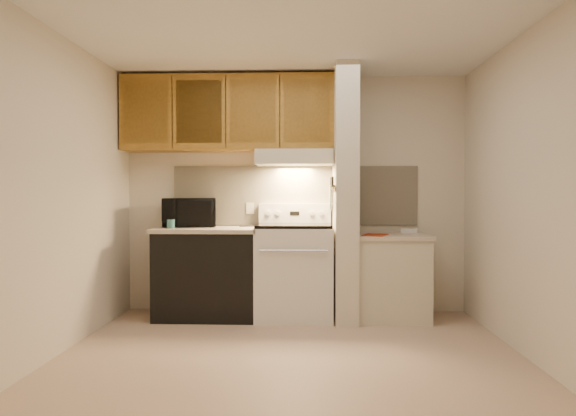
{
  "coord_description": "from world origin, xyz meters",
  "views": [
    {
      "loc": [
        0.12,
        -4.0,
        1.24
      ],
      "look_at": [
        -0.05,
        0.75,
        1.12
      ],
      "focal_mm": 32.0,
      "sensor_mm": 36.0,
      "label": 1
    }
  ],
  "objects": [
    {
      "name": "cab_gap_a",
      "position": [
        -1.23,
        1.16,
        2.08
      ],
      "size": [
        0.01,
        0.01,
        0.73
      ],
      "primitive_type": "cube",
      "color": "black",
      "rests_on": "upper_cabinets"
    },
    {
      "name": "range_display",
      "position": [
        0.0,
        1.4,
        1.05
      ],
      "size": [
        0.1,
        0.01,
        0.04
      ],
      "primitive_type": "cube",
      "color": "black",
      "rests_on": "range_backguard"
    },
    {
      "name": "knife_handle_a",
      "position": [
        0.38,
        0.95,
        1.37
      ],
      "size": [
        0.02,
        0.02,
        0.1
      ],
      "primitive_type": "cylinder",
      "color": "black",
      "rests_on": "knife_strip"
    },
    {
      "name": "cab_door_c",
      "position": [
        -0.42,
        1.17,
        2.08
      ],
      "size": [
        0.46,
        0.01,
        0.63
      ],
      "primitive_type": "cube",
      "color": "olive",
      "rests_on": "upper_cabinets"
    },
    {
      "name": "red_folder",
      "position": [
        0.79,
        1.0,
        0.85
      ],
      "size": [
        0.29,
        0.34,
        0.01
      ],
      "primitive_type": "cube",
      "rotation": [
        0.0,
        0.0,
        -0.37
      ],
      "color": "#98290E",
      "rests_on": "right_countertop"
    },
    {
      "name": "cab_door_d",
      "position": [
        0.13,
        1.17,
        2.08
      ],
      "size": [
        0.46,
        0.01,
        0.63
      ],
      "primitive_type": "cube",
      "color": "olive",
      "rests_on": "upper_cabinets"
    },
    {
      "name": "upper_cabinets",
      "position": [
        -0.69,
        1.32,
        2.08
      ],
      "size": [
        2.18,
        0.33,
        0.77
      ],
      "primitive_type": "cube",
      "color": "olive",
      "rests_on": "wall_back"
    },
    {
      "name": "knife_blade_c",
      "position": [
        0.38,
        1.11,
        1.2
      ],
      "size": [
        0.01,
        0.04,
        0.2
      ],
      "primitive_type": "cube",
      "color": "silver",
      "rests_on": "knife_strip"
    },
    {
      "name": "knife_handle_d",
      "position": [
        0.38,
        1.19,
        1.37
      ],
      "size": [
        0.02,
        0.02,
        0.1
      ],
      "primitive_type": "cylinder",
      "color": "black",
      "rests_on": "knife_strip"
    },
    {
      "name": "range_knob_left_inner",
      "position": [
        -0.18,
        1.4,
        1.05
      ],
      "size": [
        0.05,
        0.02,
        0.05
      ],
      "primitive_type": "cylinder",
      "rotation": [
        1.57,
        0.0,
        0.0
      ],
      "color": "silver",
      "rests_on": "range_backguard"
    },
    {
      "name": "left_countertop",
      "position": [
        -0.88,
        1.17,
        0.89
      ],
      "size": [
        1.04,
        0.67,
        0.04
      ],
      "primitive_type": "cube",
      "color": "beige",
      "rests_on": "dishwasher_front"
    },
    {
      "name": "backsplash",
      "position": [
        0.0,
        1.49,
        1.24
      ],
      "size": [
        2.6,
        0.02,
        0.63
      ],
      "primitive_type": "cube",
      "color": "beige",
      "rests_on": "wall_back"
    },
    {
      "name": "right_cab_base",
      "position": [
        0.97,
        1.15,
        0.4
      ],
      "size": [
        0.7,
        0.6,
        0.81
      ],
      "primitive_type": "cube",
      "color": "beige",
      "rests_on": "floor"
    },
    {
      "name": "wall_left",
      "position": [
        -1.8,
        0.0,
        1.25
      ],
      "size": [
        0.02,
        3.0,
        2.5
      ],
      "primitive_type": "cube",
      "color": "beige",
      "rests_on": "floor"
    },
    {
      "name": "range_backguard",
      "position": [
        0.0,
        1.44,
        1.05
      ],
      "size": [
        0.76,
        0.08,
        0.2
      ],
      "primitive_type": "cube",
      "color": "silver",
      "rests_on": "range_body"
    },
    {
      "name": "range_knob_left_outer",
      "position": [
        -0.28,
        1.4,
        1.05
      ],
      "size": [
        0.05,
        0.02,
        0.05
      ],
      "primitive_type": "cylinder",
      "rotation": [
        1.57,
        0.0,
        0.0
      ],
      "color": "silver",
      "rests_on": "range_backguard"
    },
    {
      "name": "outlet",
      "position": [
        -0.48,
        1.48,
        1.1
      ],
      "size": [
        0.08,
        0.01,
        0.12
      ],
      "primitive_type": "cube",
      "color": "beige",
      "rests_on": "backsplash"
    },
    {
      "name": "range_knob_right_outer",
      "position": [
        0.28,
        1.4,
        1.05
      ],
      "size": [
        0.05,
        0.02,
        0.05
      ],
      "primitive_type": "cylinder",
      "rotation": [
        1.57,
        0.0,
        0.0
      ],
      "color": "silver",
      "rests_on": "range_backguard"
    },
    {
      "name": "hood_lip",
      "position": [
        0.0,
        1.07,
        1.58
      ],
      "size": [
        0.78,
        0.04,
        0.06
      ],
      "primitive_type": "cube",
      "color": "beige",
      "rests_on": "range_hood"
    },
    {
      "name": "range_knob_right_inner",
      "position": [
        0.18,
        1.4,
        1.05
      ],
      "size": [
        0.05,
        0.02,
        0.05
      ],
      "primitive_type": "cylinder",
      "rotation": [
        1.57,
        0.0,
        0.0
      ],
      "color": "silver",
      "rests_on": "range_backguard"
    },
    {
      "name": "teal_jar",
      "position": [
        -1.23,
        1.06,
        0.95
      ],
      "size": [
        0.09,
        0.09,
        0.09
      ],
      "primitive_type": "cylinder",
      "rotation": [
        0.0,
        0.0,
        0.13
      ],
      "color": "#316A6B",
      "rests_on": "left_countertop"
    },
    {
      "name": "knife_handle_e",
      "position": [
        0.38,
        1.27,
        1.37
      ],
      "size": [
        0.02,
        0.02,
        0.1
      ],
      "primitive_type": "cylinder",
      "color": "black",
      "rests_on": "knife_strip"
    },
    {
      "name": "knife_handle_b",
      "position": [
        0.38,
        1.02,
        1.37
      ],
      "size": [
        0.02,
        0.02,
        0.1
      ],
      "primitive_type": "cylinder",
      "color": "black",
      "rests_on": "knife_strip"
    },
    {
      "name": "cab_door_a",
      "position": [
        -1.51,
        1.17,
        2.08
      ],
      "size": [
        0.46,
        0.01,
        0.63
      ],
      "primitive_type": "cube",
      "color": "olive",
      "rests_on": "upper_cabinets"
    },
    {
      "name": "knife_blade_d",
      "position": [
        0.38,
        1.18,
        1.22
      ],
      "size": [
        0.01,
        0.04,
        0.16
      ],
      "primitive_type": "cube",
      "color": "silver",
      "rests_on": "knife_strip"
    },
    {
      "name": "floor",
      "position": [
        0.0,
        0.0,
        0.0
      ],
      "size": [
        3.6,
        3.6,
        0.0
      ],
      "primitive_type": "plane",
      "color": "tan",
      "rests_on": "ground"
    },
    {
      "name": "cab_gap_b",
      "position": [
        -0.69,
        1.16,
        2.08
      ],
      "size": [
        0.01,
        0.01,
        0.73
      ],
      "primitive_type": "cube",
      "color": "black",
      "rests_on": "upper_cabinets"
    },
    {
      "name": "ceiling",
      "position": [
        0.0,
        0.0,
        2.5
      ],
      "size": [
        3.6,
        3.6,
        0.0
      ],
      "primitive_type": "plane",
      "rotation": [
        3.14,
        0.0,
        0.0
      ],
      "color": "white",
      "rests_on": "wall_back"
    },
    {
      "name": "knife_strip",
      "position": [
        0.39,
        1.1,
        1.32
      ],
      "size": [
        0.02,
        0.42,
        0.04
      ],
      "primitive_type": "cube",
      "color": "black",
      "rests_on": "partition_pillar"
    },
    {
      "name": "oven_window",
      "position": [
        0.0,
        0.84,
        0.5
      ],
      "size": [
        0.5,
        0.01,
        0.3
      ],
      "primitive_type": "cube",
      "color": "black",
      "rests_on": "range_body"
    },
    {
      "name": "microwave",
      "position": [
        -1.1,
        1.31,
        1.06
      ],
      "size": [
        0.6,
        0.47,
        0.3
      ],
      "primitive_type": "imported",
      "rotation": [
        0.0,
        0.0,
        0.21
      ],
      "color": "black",
      "rests_on": "left_countertop"
    },
    {
      "name": "dishwasher_front",
      "position": [
        -0.88,
        1.17,
        0.43
      ],
      "size": [
        1.0,
        0.63,
        0.87
      ],
      "primitive_type": "cube",
      "color": "black",
      "rests_on": "floor"
    },
    {
      "name": "range_body",
      "position": [
        0.0,
        1.16,
        0.46
      ],
      "size": [
        0.76,
        0.65,
        0.92
      ],
      "primitive_type": "cube",
      "color": "silver",
      "rests_on": "floor"
    },
    {
      "name": "range_hood",
      "position": [
        0.0,
        1.28,
        1.62
      ],
      "size": [
        0.78,
        0.44,
        0.15
      ],
      "primitive_type": "cube",
      "color": "beige",
      "rests_on": "upper_cabinets"
    },
    {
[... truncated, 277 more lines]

